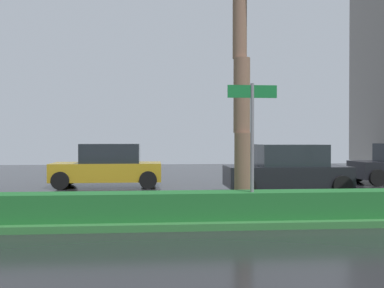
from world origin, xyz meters
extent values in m
cube|color=black|center=(0.00, 9.00, -0.05)|extent=(90.00, 42.00, 0.10)
cube|color=#2D6B33|center=(0.00, 8.00, 0.07)|extent=(85.50, 4.00, 0.15)
cube|color=#1E6028|center=(0.00, 6.60, 0.45)|extent=(76.50, 0.70, 0.60)
cylinder|color=brown|center=(0.55, 8.07, 1.11)|extent=(0.48, 0.48, 1.93)
cylinder|color=brown|center=(0.52, 8.15, 3.04)|extent=(0.43, 0.43, 1.93)
cylinder|color=brown|center=(0.48, 8.23, 4.97)|extent=(0.37, 0.37, 1.93)
cylinder|color=slate|center=(0.42, 6.49, 1.65)|extent=(0.08, 0.08, 3.00)
cube|color=#146B2D|center=(0.42, 6.49, 2.97)|extent=(1.10, 0.03, 0.28)
cube|color=#B28C1E|center=(-3.62, 14.80, 0.60)|extent=(4.30, 1.76, 0.72)
cube|color=#1E2328|center=(-3.47, 14.80, 1.34)|extent=(2.30, 1.58, 0.76)
cylinder|color=black|center=(-5.27, 13.90, 0.34)|extent=(0.68, 0.22, 0.68)
cylinder|color=black|center=(-5.27, 15.70, 0.34)|extent=(0.68, 0.22, 0.68)
cylinder|color=black|center=(-1.97, 13.90, 0.34)|extent=(0.68, 0.22, 0.68)
cylinder|color=black|center=(-1.97, 15.70, 0.34)|extent=(0.68, 0.22, 0.68)
cube|color=black|center=(2.93, 12.18, 0.60)|extent=(4.30, 1.76, 0.72)
cube|color=#1E2328|center=(3.08, 12.18, 1.34)|extent=(2.30, 1.58, 0.76)
cylinder|color=black|center=(1.28, 11.28, 0.34)|extent=(0.68, 0.22, 0.68)
cylinder|color=black|center=(1.28, 13.08, 0.34)|extent=(0.68, 0.22, 0.68)
cylinder|color=black|center=(4.58, 11.28, 0.34)|extent=(0.68, 0.22, 0.68)
cylinder|color=black|center=(4.58, 13.08, 0.34)|extent=(0.68, 0.22, 0.68)
cylinder|color=black|center=(7.28, 14.07, 0.34)|extent=(0.68, 0.22, 0.68)
cylinder|color=black|center=(7.28, 15.87, 0.34)|extent=(0.68, 0.22, 0.68)
camera|label=1|loc=(-1.75, -3.13, 1.94)|focal=41.47mm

